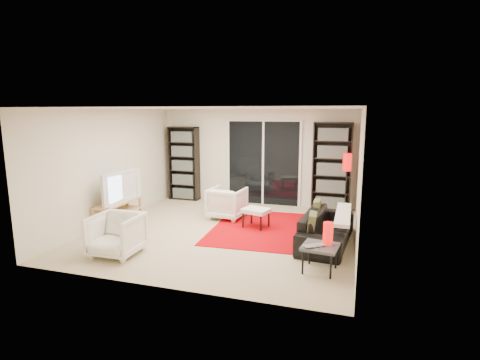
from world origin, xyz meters
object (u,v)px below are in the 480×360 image
at_px(floor_lamp, 347,168).
at_px(bookshelf_left, 184,163).
at_px(bookshelf_right, 332,167).
at_px(side_table, 320,248).
at_px(armchair_front, 116,235).
at_px(armchair_back, 227,203).
at_px(tv_stand, 118,212).
at_px(ottoman, 256,211).
at_px(sofa, 327,228).

bearing_deg(floor_lamp, bookshelf_left, 173.31).
height_order(bookshelf_left, bookshelf_right, bookshelf_right).
xyz_separation_m(bookshelf_left, side_table, (3.94, -3.67, -0.62)).
relative_size(armchair_front, side_table, 1.35).
bearing_deg(bookshelf_right, armchair_front, -128.31).
bearing_deg(bookshelf_left, armchair_back, -39.26).
height_order(tv_stand, ottoman, tv_stand).
relative_size(side_table, floor_lamp, 0.39).
bearing_deg(armchair_back, bookshelf_left, -34.44).
relative_size(tv_stand, side_table, 2.18).
height_order(armchair_front, ottoman, armchair_front).
distance_m(armchair_back, side_table, 3.20).
bearing_deg(ottoman, side_table, -50.88).
xyz_separation_m(bookshelf_right, side_table, (0.09, -3.67, -0.69)).
bearing_deg(floor_lamp, side_table, -94.70).
distance_m(bookshelf_right, ottoman, 2.43).
bearing_deg(bookshelf_left, side_table, -42.92).
bearing_deg(ottoman, tv_stand, -167.02).
bearing_deg(armchair_front, side_table, 4.67).
bearing_deg(ottoman, bookshelf_left, 142.90).
relative_size(bookshelf_left, side_table, 3.45).
height_order(armchair_back, floor_lamp, floor_lamp).
bearing_deg(bookshelf_right, ottoman, -125.63).
bearing_deg(armchair_front, bookshelf_right, 50.32).
distance_m(side_table, floor_lamp, 3.27).
bearing_deg(armchair_front, armchair_back, 67.44).
relative_size(sofa, ottoman, 3.19).
distance_m(tv_stand, sofa, 4.26).
distance_m(bookshelf_right, sofa, 2.52).
relative_size(bookshelf_right, tv_stand, 1.71).
xyz_separation_m(bookshelf_right, armchair_back, (-2.15, -1.39, -0.70)).
distance_m(armchair_back, floor_lamp, 2.77).
xyz_separation_m(armchair_front, ottoman, (1.81, 2.12, -0.01)).
height_order(tv_stand, sofa, sofa).
bearing_deg(side_table, armchair_back, 134.57).
bearing_deg(tv_stand, sofa, 1.84).
distance_m(bookshelf_left, armchair_front, 4.12).
bearing_deg(armchair_back, floor_lamp, -155.52).
xyz_separation_m(bookshelf_left, ottoman, (2.50, -1.89, -0.63)).
relative_size(bookshelf_left, floor_lamp, 1.36).
bearing_deg(armchair_front, sofa, 24.91).
relative_size(tv_stand, sofa, 0.63).
bearing_deg(tv_stand, bookshelf_left, 83.01).
relative_size(armchair_back, ottoman, 1.25).
bearing_deg(armchair_front, ottoman, 48.10).
height_order(armchair_front, floor_lamp, floor_lamp).
distance_m(bookshelf_left, bookshelf_right, 3.85).
bearing_deg(bookshelf_left, armchair_front, -80.35).
height_order(sofa, armchair_front, armchair_front).
bearing_deg(armchair_back, bookshelf_right, -142.35).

